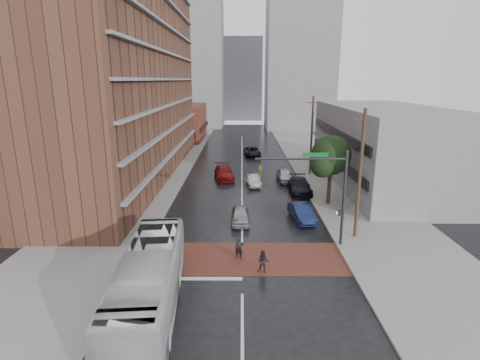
{
  "coord_description": "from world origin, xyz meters",
  "views": [
    {
      "loc": [
        -0.04,
        -23.1,
        11.96
      ],
      "look_at": [
        -0.19,
        8.34,
        3.5
      ],
      "focal_mm": 28.0,
      "sensor_mm": 36.0,
      "label": 1
    }
  ],
  "objects_px": {
    "car_travel_a": "(240,215)",
    "suv_travel": "(252,152)",
    "pedestrian_a": "(239,248)",
    "car_travel_c": "(224,173)",
    "car_travel_b": "(253,180)",
    "car_parked_far": "(285,175)",
    "car_parked_mid": "(300,186)",
    "car_parked_near": "(302,213)",
    "transit_bus": "(149,282)",
    "pedestrian_b": "(263,262)"
  },
  "relations": [
    {
      "from": "car_parked_near",
      "to": "car_parked_far",
      "type": "relative_size",
      "value": 1.0
    },
    {
      "from": "pedestrian_b",
      "to": "suv_travel",
      "type": "relative_size",
      "value": 0.3
    },
    {
      "from": "pedestrian_a",
      "to": "car_parked_mid",
      "type": "distance_m",
      "value": 16.84
    },
    {
      "from": "car_travel_a",
      "to": "car_travel_c",
      "type": "height_order",
      "value": "car_travel_c"
    },
    {
      "from": "transit_bus",
      "to": "suv_travel",
      "type": "height_order",
      "value": "transit_bus"
    },
    {
      "from": "car_parked_near",
      "to": "transit_bus",
      "type": "bearing_deg",
      "value": -135.07
    },
    {
      "from": "car_parked_near",
      "to": "car_travel_b",
      "type": "bearing_deg",
      "value": 101.83
    },
    {
      "from": "car_parked_mid",
      "to": "car_parked_far",
      "type": "bearing_deg",
      "value": 103.4
    },
    {
      "from": "transit_bus",
      "to": "car_parked_near",
      "type": "distance_m",
      "value": 16.71
    },
    {
      "from": "pedestrian_a",
      "to": "pedestrian_b",
      "type": "relative_size",
      "value": 1.03
    },
    {
      "from": "transit_bus",
      "to": "pedestrian_b",
      "type": "height_order",
      "value": "transit_bus"
    },
    {
      "from": "suv_travel",
      "to": "car_travel_c",
      "type": "bearing_deg",
      "value": -110.51
    },
    {
      "from": "car_travel_a",
      "to": "car_parked_near",
      "type": "distance_m",
      "value": 5.39
    },
    {
      "from": "car_travel_b",
      "to": "suv_travel",
      "type": "relative_size",
      "value": 0.76
    },
    {
      "from": "car_parked_near",
      "to": "car_parked_mid",
      "type": "bearing_deg",
      "value": 74.74
    },
    {
      "from": "car_travel_c",
      "to": "suv_travel",
      "type": "relative_size",
      "value": 1.06
    },
    {
      "from": "car_travel_a",
      "to": "car_parked_near",
      "type": "xyz_separation_m",
      "value": [
        5.36,
        0.56,
        0.05
      ]
    },
    {
      "from": "car_parked_far",
      "to": "transit_bus",
      "type": "bearing_deg",
      "value": -114.69
    },
    {
      "from": "pedestrian_a",
      "to": "car_parked_mid",
      "type": "bearing_deg",
      "value": 76.85
    },
    {
      "from": "suv_travel",
      "to": "car_parked_far",
      "type": "relative_size",
      "value": 1.17
    },
    {
      "from": "car_travel_c",
      "to": "car_parked_near",
      "type": "distance_m",
      "value": 16.04
    },
    {
      "from": "transit_bus",
      "to": "car_travel_c",
      "type": "xyz_separation_m",
      "value": [
        2.7,
        27.47,
        -0.89
      ]
    },
    {
      "from": "car_travel_c",
      "to": "pedestrian_a",
      "type": "bearing_deg",
      "value": -93.32
    },
    {
      "from": "car_travel_c",
      "to": "car_parked_far",
      "type": "distance_m",
      "value": 7.51
    },
    {
      "from": "pedestrian_a",
      "to": "car_travel_c",
      "type": "bearing_deg",
      "value": 104.96
    },
    {
      "from": "pedestrian_b",
      "to": "pedestrian_a",
      "type": "bearing_deg",
      "value": 143.77
    },
    {
      "from": "car_travel_a",
      "to": "car_parked_mid",
      "type": "relative_size",
      "value": 0.72
    },
    {
      "from": "car_parked_near",
      "to": "car_parked_mid",
      "type": "distance_m",
      "value": 8.32
    },
    {
      "from": "suv_travel",
      "to": "car_travel_b",
      "type": "bearing_deg",
      "value": -96.73
    },
    {
      "from": "pedestrian_a",
      "to": "suv_travel",
      "type": "xyz_separation_m",
      "value": [
        1.9,
        35.95,
        -0.07
      ]
    },
    {
      "from": "car_travel_a",
      "to": "car_travel_c",
      "type": "xyz_separation_m",
      "value": [
        -2.06,
        14.78,
        0.12
      ]
    },
    {
      "from": "car_travel_b",
      "to": "car_parked_far",
      "type": "xyz_separation_m",
      "value": [
        3.93,
        2.02,
        0.1
      ]
    },
    {
      "from": "transit_bus",
      "to": "suv_travel",
      "type": "relative_size",
      "value": 2.36
    },
    {
      "from": "car_travel_a",
      "to": "car_travel_c",
      "type": "bearing_deg",
      "value": 97.24
    },
    {
      "from": "car_travel_a",
      "to": "suv_travel",
      "type": "distance_m",
      "value": 29.3
    },
    {
      "from": "pedestrian_b",
      "to": "car_travel_a",
      "type": "bearing_deg",
      "value": 115.28
    },
    {
      "from": "pedestrian_a",
      "to": "car_travel_a",
      "type": "xyz_separation_m",
      "value": [
        0.07,
        6.71,
        -0.11
      ]
    },
    {
      "from": "car_parked_mid",
      "to": "suv_travel",
      "type": "bearing_deg",
      "value": 103.37
    },
    {
      "from": "transit_bus",
      "to": "pedestrian_b",
      "type": "relative_size",
      "value": 7.9
    },
    {
      "from": "car_travel_c",
      "to": "car_parked_mid",
      "type": "bearing_deg",
      "value": -43.6
    },
    {
      "from": "pedestrian_a",
      "to": "car_travel_c",
      "type": "xyz_separation_m",
      "value": [
        -2.0,
        21.49,
        0.0
      ]
    },
    {
      "from": "transit_bus",
      "to": "pedestrian_a",
      "type": "height_order",
      "value": "transit_bus"
    },
    {
      "from": "suv_travel",
      "to": "car_parked_mid",
      "type": "relative_size",
      "value": 0.94
    },
    {
      "from": "pedestrian_b",
      "to": "car_travel_c",
      "type": "bearing_deg",
      "value": 114.16
    },
    {
      "from": "car_travel_a",
      "to": "car_parked_far",
      "type": "distance_m",
      "value": 14.67
    },
    {
      "from": "pedestrian_b",
      "to": "suv_travel",
      "type": "xyz_separation_m",
      "value": [
        0.35,
        37.93,
        -0.05
      ]
    },
    {
      "from": "car_travel_c",
      "to": "car_parked_far",
      "type": "relative_size",
      "value": 1.24
    },
    {
      "from": "car_travel_a",
      "to": "car_parked_mid",
      "type": "distance_m",
      "value": 10.93
    },
    {
      "from": "car_travel_a",
      "to": "car_parked_mid",
      "type": "xyz_separation_m",
      "value": [
        6.46,
        8.81,
        0.12
      ]
    },
    {
      "from": "pedestrian_a",
      "to": "car_travel_b",
      "type": "height_order",
      "value": "pedestrian_a"
    }
  ]
}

